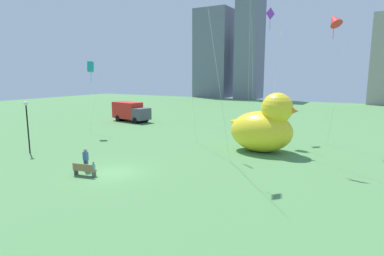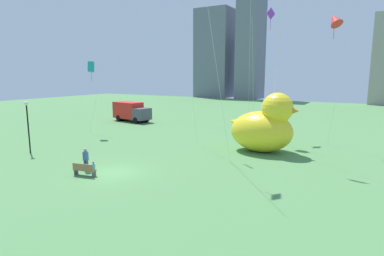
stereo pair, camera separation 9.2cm
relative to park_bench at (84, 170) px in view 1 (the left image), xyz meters
The scene contains 11 objects.
ground_plane 2.01m from the park_bench, 54.43° to the left, with size 140.00×140.00×0.00m, color #51864C.
park_bench is the anchor object (origin of this frame).
person_adult 1.29m from the park_bench, 131.69° to the left, with size 0.41×0.41×1.69m.
person_child 0.65m from the park_bench, 36.23° to the left, with size 0.25×0.25×1.01m.
giant_inflatable_duck 15.72m from the park_bench, 56.98° to the left, with size 6.50×4.17×5.39m.
lamppost 9.98m from the park_bench, 166.87° to the left, with size 0.37×0.37×4.62m.
box_truck 26.05m from the park_bench, 123.57° to the left, with size 6.48×3.24×2.85m.
city_skyline 77.53m from the park_bench, 87.87° to the left, with size 76.66×15.91×32.49m.
kite_red 24.85m from the park_bench, 53.34° to the left, with size 2.23×2.21×12.58m.
kite_teal 17.43m from the park_bench, 134.39° to the left, with size 1.66×1.70×8.39m.
kite_purple 24.81m from the park_bench, 73.04° to the left, with size 2.66×2.99×14.05m.
Camera 1 is at (15.78, -16.21, 6.93)m, focal length 29.80 mm.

